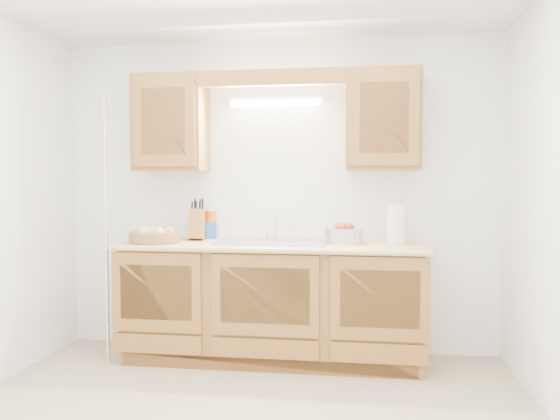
% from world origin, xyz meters
% --- Properties ---
extents(room, '(3.52, 3.50, 2.50)m').
position_xyz_m(room, '(0.00, 0.00, 1.25)').
color(room, tan).
rests_on(room, ground).
extents(base_cabinets, '(2.20, 0.60, 0.86)m').
position_xyz_m(base_cabinets, '(0.00, 1.20, 0.44)').
color(base_cabinets, '#A16D2F').
rests_on(base_cabinets, ground).
extents(countertop, '(2.30, 0.63, 0.04)m').
position_xyz_m(countertop, '(0.00, 1.19, 0.88)').
color(countertop, '#E9C37A').
rests_on(countertop, base_cabinets).
extents(upper_cabinet_left, '(0.55, 0.33, 0.75)m').
position_xyz_m(upper_cabinet_left, '(-0.83, 1.33, 1.83)').
color(upper_cabinet_left, '#A16D2F').
rests_on(upper_cabinet_left, room).
extents(upper_cabinet_right, '(0.55, 0.33, 0.75)m').
position_xyz_m(upper_cabinet_right, '(0.83, 1.33, 1.83)').
color(upper_cabinet_right, '#A16D2F').
rests_on(upper_cabinet_right, room).
extents(valance, '(2.20, 0.05, 0.12)m').
position_xyz_m(valance, '(0.00, 1.19, 2.14)').
color(valance, '#A16D2F').
rests_on(valance, room).
extents(fluorescent_fixture, '(0.76, 0.08, 0.08)m').
position_xyz_m(fluorescent_fixture, '(0.00, 1.42, 2.00)').
color(fluorescent_fixture, white).
rests_on(fluorescent_fixture, room).
extents(sink, '(0.84, 0.46, 0.36)m').
position_xyz_m(sink, '(0.00, 1.21, 0.83)').
color(sink, '#9E9EA3').
rests_on(sink, countertop).
extents(wire_shelf_pole, '(0.03, 0.03, 2.00)m').
position_xyz_m(wire_shelf_pole, '(-1.20, 0.94, 1.00)').
color(wire_shelf_pole, silver).
rests_on(wire_shelf_pole, ground).
extents(outlet_plate, '(0.08, 0.01, 0.12)m').
position_xyz_m(outlet_plate, '(0.95, 1.49, 1.15)').
color(outlet_plate, white).
rests_on(outlet_plate, room).
extents(fruit_basket, '(0.40, 0.40, 0.12)m').
position_xyz_m(fruit_basket, '(-0.89, 1.11, 0.95)').
color(fruit_basket, '#A07940').
rests_on(fruit_basket, countertop).
extents(knife_block, '(0.14, 0.21, 0.34)m').
position_xyz_m(knife_block, '(-0.62, 1.33, 1.02)').
color(knife_block, '#A16D2F').
rests_on(knife_block, countertop).
extents(orange_canister, '(0.09, 0.09, 0.24)m').
position_xyz_m(orange_canister, '(-0.54, 1.44, 1.02)').
color(orange_canister, '#DA5F0C').
rests_on(orange_canister, countertop).
extents(soap_bottle, '(0.11, 0.11, 0.19)m').
position_xyz_m(soap_bottle, '(-0.54, 1.44, 1.00)').
color(soap_bottle, '#234FB2').
rests_on(soap_bottle, countertop).
extents(sponge, '(0.12, 0.08, 0.02)m').
position_xyz_m(sponge, '(0.54, 1.44, 0.91)').
color(sponge, '#CC333F').
rests_on(sponge, countertop).
extents(paper_towel, '(0.17, 0.17, 0.35)m').
position_xyz_m(paper_towel, '(0.94, 1.26, 1.05)').
color(paper_towel, silver).
rests_on(paper_towel, countertop).
extents(apple_bowl, '(0.35, 0.35, 0.15)m').
position_xyz_m(apple_bowl, '(0.54, 1.26, 0.97)').
color(apple_bowl, silver).
rests_on(apple_bowl, countertop).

